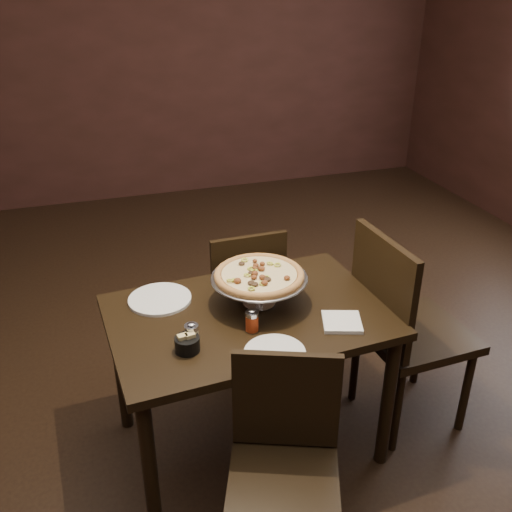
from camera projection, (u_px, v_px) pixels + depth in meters
name	position (u px, v px, depth m)	size (l,w,h in m)	color
room	(248.00, 154.00, 2.07)	(6.04, 7.04, 2.84)	black
dining_table	(248.00, 332.00, 2.42)	(1.19, 0.83, 0.72)	black
pizza_stand	(259.00, 276.00, 2.38)	(0.41, 0.41, 0.17)	#B2B2B9
parmesan_shaker	(192.00, 334.00, 2.16)	(0.05, 0.05, 0.10)	beige
pepper_flake_shaker	(252.00, 320.00, 2.25)	(0.05, 0.05, 0.10)	maroon
packet_caddy	(187.00, 344.00, 2.13)	(0.09, 0.09, 0.07)	black
napkin_stack	(342.00, 322.00, 2.30)	(0.15, 0.15, 0.02)	white
plate_left	(160.00, 299.00, 2.47)	(0.27, 0.27, 0.01)	white
plate_near	(275.00, 353.00, 2.12)	(0.23, 0.23, 0.01)	white
serving_spatula	(291.00, 275.00, 2.39)	(0.13, 0.13, 0.02)	#B2B2B9
chair_far	(243.00, 293.00, 3.04)	(0.40, 0.40, 0.84)	black
chair_near	(284.00, 459.00, 2.02)	(0.50, 0.50, 0.83)	black
chair_side	(402.00, 324.00, 2.61)	(0.49, 0.49, 1.00)	black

